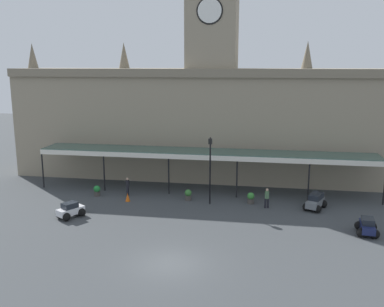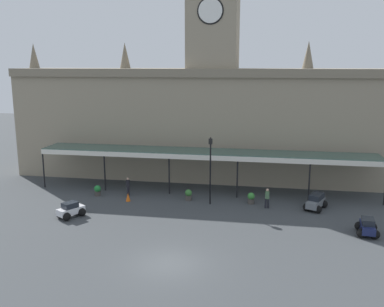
% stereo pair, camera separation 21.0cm
% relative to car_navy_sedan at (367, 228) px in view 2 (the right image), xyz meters
% --- Properties ---
extents(ground_plane, '(140.00, 140.00, 0.00)m').
position_rel_car_navy_sedan_xyz_m(ground_plane, '(-12.55, -6.69, -0.50)').
color(ground_plane, '#3D4144').
extents(station_building, '(40.65, 6.23, 20.59)m').
position_rel_car_navy_sedan_xyz_m(station_building, '(-12.55, 13.42, 5.93)').
color(station_building, gray).
rests_on(station_building, ground).
extents(entrance_canopy, '(30.87, 3.26, 3.82)m').
position_rel_car_navy_sedan_xyz_m(entrance_canopy, '(-12.55, 8.09, 3.17)').
color(entrance_canopy, '#38564C').
rests_on(entrance_canopy, ground).
extents(car_navy_sedan, '(1.65, 2.13, 1.19)m').
position_rel_car_navy_sedan_xyz_m(car_navy_sedan, '(0.00, 0.00, 0.00)').
color(car_navy_sedan, '#19214C').
rests_on(car_navy_sedan, ground).
extents(car_grey_estate, '(2.10, 2.42, 1.27)m').
position_rel_car_navy_sedan_xyz_m(car_grey_estate, '(-2.94, 4.79, 0.06)').
color(car_grey_estate, slate).
rests_on(car_grey_estate, ground).
extents(car_white_sedan, '(2.10, 2.25, 1.19)m').
position_rel_car_navy_sedan_xyz_m(car_white_sedan, '(-21.78, -0.33, 0.00)').
color(car_white_sedan, silver).
rests_on(car_white_sedan, ground).
extents(pedestrian_crossing_forecourt, '(0.34, 0.39, 1.67)m').
position_rel_car_navy_sedan_xyz_m(pedestrian_crossing_forecourt, '(-19.15, 5.65, 0.41)').
color(pedestrian_crossing_forecourt, black).
rests_on(pedestrian_crossing_forecourt, ground).
extents(pedestrian_beside_cars, '(0.39, 0.34, 1.67)m').
position_rel_car_navy_sedan_xyz_m(pedestrian_beside_cars, '(-6.85, 4.38, 0.41)').
color(pedestrian_beside_cars, black).
rests_on(pedestrian_beside_cars, ground).
extents(victorian_lamppost, '(0.30, 0.30, 5.74)m').
position_rel_car_navy_sedan_xyz_m(victorian_lamppost, '(-11.59, 4.61, 3.00)').
color(victorian_lamppost, black).
rests_on(victorian_lamppost, ground).
extents(traffic_cone, '(0.40, 0.40, 0.74)m').
position_rel_car_navy_sedan_xyz_m(traffic_cone, '(-18.66, 4.14, -0.13)').
color(traffic_cone, orange).
rests_on(traffic_cone, ground).
extents(planter_by_canopy, '(0.60, 0.60, 0.96)m').
position_rel_car_navy_sedan_xyz_m(planter_by_canopy, '(-8.18, 5.31, -0.01)').
color(planter_by_canopy, '#47423D').
rests_on(planter_by_canopy, ground).
extents(planter_forecourt_centre, '(0.60, 0.60, 0.96)m').
position_rel_car_navy_sedan_xyz_m(planter_forecourt_centre, '(-13.58, 5.31, -0.01)').
color(planter_forecourt_centre, '#47423D').
rests_on(planter_forecourt_centre, ground).
extents(planter_near_kerb, '(0.60, 0.60, 0.96)m').
position_rel_car_navy_sedan_xyz_m(planter_near_kerb, '(-21.85, 5.14, -0.01)').
color(planter_near_kerb, '#47423D').
rests_on(planter_near_kerb, ground).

